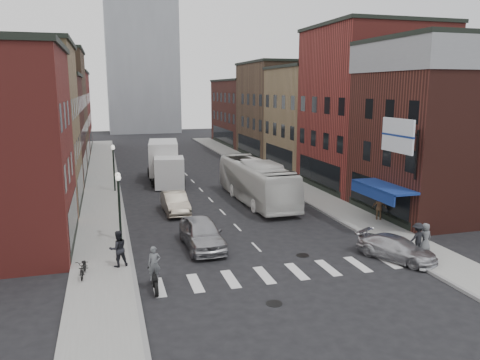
% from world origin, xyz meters
% --- Properties ---
extents(ground, '(160.00, 160.00, 0.00)m').
position_xyz_m(ground, '(0.00, 0.00, 0.00)').
color(ground, black).
rests_on(ground, ground).
extents(sidewalk_left, '(3.00, 74.00, 0.15)m').
position_xyz_m(sidewalk_left, '(-8.50, 22.00, 0.07)').
color(sidewalk_left, gray).
rests_on(sidewalk_left, ground).
extents(sidewalk_right, '(3.00, 74.00, 0.15)m').
position_xyz_m(sidewalk_right, '(8.50, 22.00, 0.07)').
color(sidewalk_right, gray).
rests_on(sidewalk_right, ground).
extents(curb_left, '(0.20, 74.00, 0.16)m').
position_xyz_m(curb_left, '(-7.00, 22.00, 0.00)').
color(curb_left, gray).
rests_on(curb_left, ground).
extents(curb_right, '(0.20, 74.00, 0.16)m').
position_xyz_m(curb_right, '(7.00, 22.00, 0.00)').
color(curb_right, gray).
rests_on(curb_right, ground).
extents(crosswalk_stripes, '(12.00, 2.20, 0.01)m').
position_xyz_m(crosswalk_stripes, '(0.00, -3.00, 0.00)').
color(crosswalk_stripes, silver).
rests_on(crosswalk_stripes, ground).
extents(bldg_left_mid_a, '(10.30, 10.20, 12.30)m').
position_xyz_m(bldg_left_mid_a, '(-14.99, 14.00, 6.15)').
color(bldg_left_mid_a, '#917850').
rests_on(bldg_left_mid_a, ground).
extents(bldg_left_mid_b, '(10.30, 10.20, 10.30)m').
position_xyz_m(bldg_left_mid_b, '(-14.99, 24.00, 5.15)').
color(bldg_left_mid_b, '#451E18').
rests_on(bldg_left_mid_b, ground).
extents(bldg_left_far_a, '(10.30, 12.20, 13.30)m').
position_xyz_m(bldg_left_far_a, '(-14.99, 35.00, 6.65)').
color(bldg_left_far_a, '#483424').
rests_on(bldg_left_far_a, ground).
extents(bldg_left_far_b, '(10.30, 16.20, 11.30)m').
position_xyz_m(bldg_left_far_b, '(-14.99, 49.00, 5.65)').
color(bldg_left_far_b, maroon).
rests_on(bldg_left_far_b, ground).
extents(bldg_right_corner, '(10.30, 9.20, 12.30)m').
position_xyz_m(bldg_right_corner, '(14.99, 4.50, 6.15)').
color(bldg_right_corner, '#451E18').
rests_on(bldg_right_corner, ground).
extents(bldg_right_mid_a, '(10.30, 10.20, 14.30)m').
position_xyz_m(bldg_right_mid_a, '(15.00, 14.00, 7.15)').
color(bldg_right_mid_a, maroon).
rests_on(bldg_right_mid_a, ground).
extents(bldg_right_mid_b, '(10.30, 10.20, 11.30)m').
position_xyz_m(bldg_right_mid_b, '(14.99, 24.00, 5.65)').
color(bldg_right_mid_b, '#917850').
rests_on(bldg_right_mid_b, ground).
extents(bldg_right_far_a, '(10.30, 12.20, 12.30)m').
position_xyz_m(bldg_right_far_a, '(14.99, 35.00, 6.15)').
color(bldg_right_far_a, '#483424').
rests_on(bldg_right_far_a, ground).
extents(bldg_right_far_b, '(10.30, 16.20, 10.30)m').
position_xyz_m(bldg_right_far_b, '(14.99, 49.00, 5.15)').
color(bldg_right_far_b, '#451E18').
rests_on(bldg_right_far_b, ground).
extents(awning_blue, '(1.80, 5.00, 0.78)m').
position_xyz_m(awning_blue, '(8.93, 2.50, 2.63)').
color(awning_blue, navy).
rests_on(awning_blue, ground).
extents(billboard_sign, '(1.52, 3.00, 3.70)m').
position_xyz_m(billboard_sign, '(8.59, 0.50, 6.13)').
color(billboard_sign, black).
rests_on(billboard_sign, ground).
extents(distant_tower, '(14.00, 14.00, 50.00)m').
position_xyz_m(distant_tower, '(0.00, 78.00, 25.00)').
color(distant_tower, '#9399A0').
rests_on(distant_tower, ground).
extents(streetlamp_near, '(0.32, 1.22, 4.11)m').
position_xyz_m(streetlamp_near, '(-7.40, 4.00, 2.91)').
color(streetlamp_near, black).
rests_on(streetlamp_near, ground).
extents(streetlamp_far, '(0.32, 1.22, 4.11)m').
position_xyz_m(streetlamp_far, '(-7.40, 18.00, 2.91)').
color(streetlamp_far, black).
rests_on(streetlamp_far, ground).
extents(bike_rack, '(0.08, 0.68, 0.80)m').
position_xyz_m(bike_rack, '(-7.60, 1.30, 0.55)').
color(bike_rack, '#D8590C').
rests_on(bike_rack, sidewalk_left).
extents(box_truck, '(3.36, 9.07, 3.84)m').
position_xyz_m(box_truck, '(-2.59, 21.35, 1.90)').
color(box_truck, silver).
rests_on(box_truck, ground).
extents(motorcycle_rider, '(0.58, 2.03, 2.07)m').
position_xyz_m(motorcycle_rider, '(-6.19, -3.28, 0.97)').
color(motorcycle_rider, black).
rests_on(motorcycle_rider, ground).
extents(transit_bus, '(3.12, 12.01, 3.33)m').
position_xyz_m(transit_bus, '(3.36, 11.37, 1.66)').
color(transit_bus, silver).
rests_on(transit_bus, ground).
extents(sedan_left_near, '(2.13, 5.08, 1.72)m').
position_xyz_m(sedan_left_near, '(-3.00, 1.77, 0.86)').
color(sedan_left_near, '#A5A5AA').
rests_on(sedan_left_near, ground).
extents(sedan_left_far, '(1.68, 4.62, 1.52)m').
position_xyz_m(sedan_left_far, '(-3.35, 9.80, 0.76)').
color(sedan_left_far, '#AFA48E').
rests_on(sedan_left_far, ground).
extents(curb_car, '(3.49, 4.60, 1.24)m').
position_xyz_m(curb_car, '(6.50, -2.93, 0.62)').
color(curb_car, '#BABABF').
rests_on(curb_car, ground).
extents(parked_bicycle, '(0.71, 1.72, 0.88)m').
position_xyz_m(parked_bicycle, '(-9.30, -1.06, 0.59)').
color(parked_bicycle, black).
rests_on(parked_bicycle, sidewalk_left).
extents(ped_left_solo, '(1.00, 0.73, 1.85)m').
position_xyz_m(ped_left_solo, '(-7.66, -0.21, 1.07)').
color(ped_left_solo, black).
rests_on(ped_left_solo, sidewalk_left).
extents(ped_right_a, '(1.14, 0.67, 1.67)m').
position_xyz_m(ped_right_a, '(7.96, -2.67, 0.98)').
color(ped_right_a, black).
rests_on(ped_right_a, sidewalk_right).
extents(ped_right_b, '(1.06, 0.94, 1.63)m').
position_xyz_m(ped_right_b, '(9.60, 3.61, 0.97)').
color(ped_right_b, '#896445').
rests_on(ped_right_b, sidewalk_right).
extents(ped_right_c, '(0.78, 0.53, 1.56)m').
position_xyz_m(ped_right_c, '(8.56, -2.53, 0.93)').
color(ped_right_c, '#595C61').
rests_on(ped_right_c, sidewalk_right).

